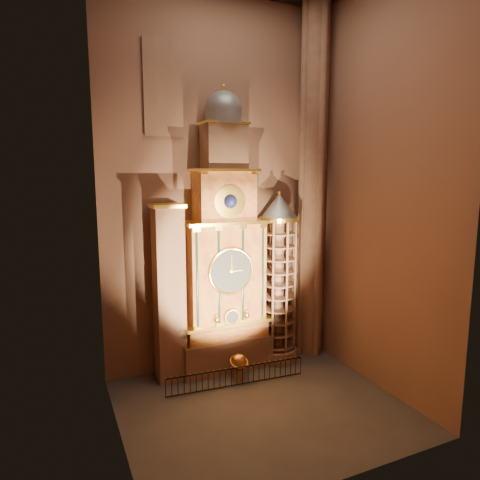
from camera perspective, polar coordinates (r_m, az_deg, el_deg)
name	(u,v)px	position (r m, az deg, el deg)	size (l,w,h in m)	color
floor	(262,407)	(23.59, 2.92, -21.33)	(14.00, 14.00, 0.00)	#383330
wall_back	(218,188)	(25.88, -2.98, 6.96)	(22.00, 22.00, 0.00)	#90644E
wall_left	(111,195)	(18.29, -16.83, 5.79)	(22.00, 22.00, 0.00)	#90644E
wall_right	(379,189)	(24.42, 18.02, 6.42)	(22.00, 22.00, 0.00)	#90644E
astronomical_clock	(225,262)	(25.43, -2.06, -2.89)	(5.60, 2.41, 16.70)	#8C634C
portrait_tower	(169,293)	(24.78, -9.41, -6.97)	(1.80, 1.60, 10.20)	#8C634C
stair_turret	(278,280)	(27.00, 5.10, -5.29)	(2.50, 2.50, 10.80)	#8C634C
gothic_pier	(313,187)	(27.82, 9.67, 6.98)	(2.04, 2.04, 22.00)	#8C634C
stained_glass_window	(163,88)	(25.23, -10.22, 19.33)	(2.20, 0.14, 5.20)	navy
celestial_globe	(239,364)	(25.73, -0.13, -16.27)	(1.08, 1.02, 1.55)	#8C634C
iron_railing	(237,376)	(25.19, -0.41, -17.73)	(8.03, 0.63, 1.07)	black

